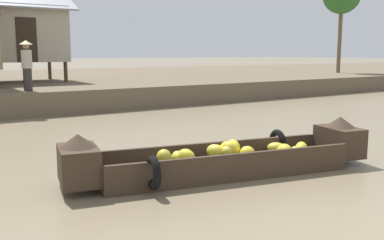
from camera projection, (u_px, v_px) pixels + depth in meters
ground_plane at (102, 128)px, 12.18m from camera, size 300.00×300.00×0.00m
riverbank_strip at (9, 85)px, 22.76m from camera, size 160.00×20.00×0.81m
banana_boat at (226, 157)px, 7.47m from camera, size 5.48×1.98×0.87m
stilt_house_mid_right at (18, 33)px, 18.84m from camera, size 4.30×3.36×3.98m
vendor_person at (27, 63)px, 14.32m from camera, size 0.44×0.44×1.66m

